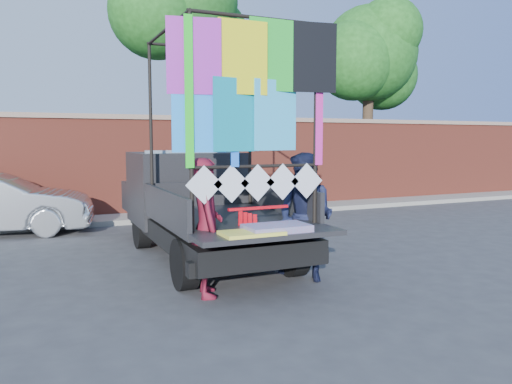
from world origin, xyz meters
name	(u,v)px	position (x,y,z in m)	size (l,w,h in m)	color
ground	(280,284)	(0.00, 0.00, 0.00)	(90.00, 90.00, 0.00)	#38383A
brick_wall	(160,165)	(0.00, 7.00, 1.33)	(30.00, 0.45, 2.61)	#9B3E2D
curb	(167,216)	(0.00, 6.30, 0.06)	(30.00, 1.20, 0.12)	gray
tree_mid	(183,7)	(1.02, 8.12, 5.70)	(4.20, 3.30, 7.73)	#38281C
tree_right	(371,57)	(7.52, 8.12, 4.75)	(4.20, 3.30, 6.62)	#38281C
pickup_truck	(194,202)	(-0.46, 2.48, 0.88)	(2.21, 5.54, 3.49)	black
woman	(206,227)	(-1.08, -0.05, 0.88)	(0.64, 0.42, 1.75)	maroon
man	(306,217)	(0.42, 0.05, 0.90)	(0.87, 0.68, 1.80)	#161B38
streamer_bundle	(252,222)	(-0.42, -0.01, 0.90)	(0.87, 0.06, 0.60)	red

